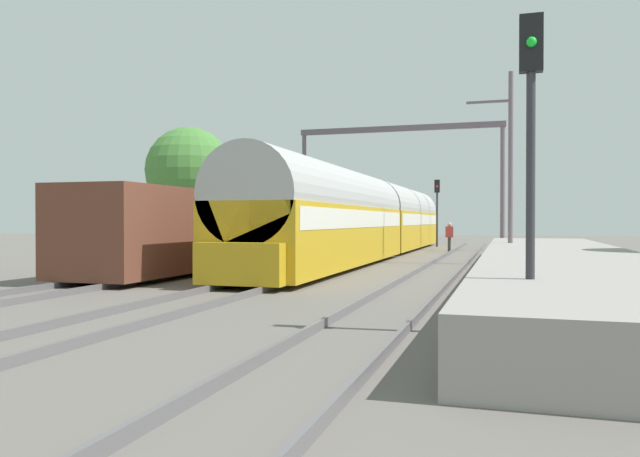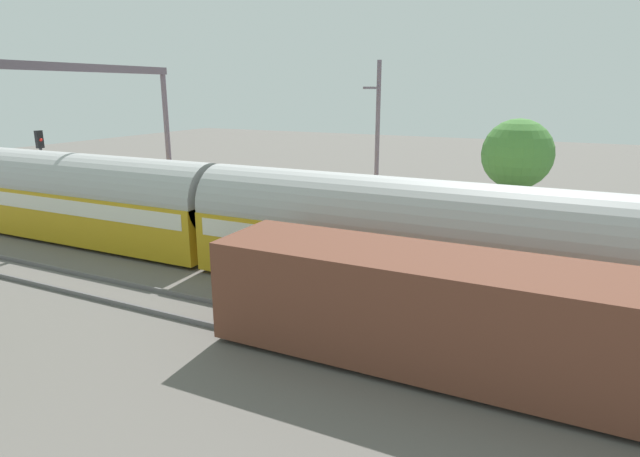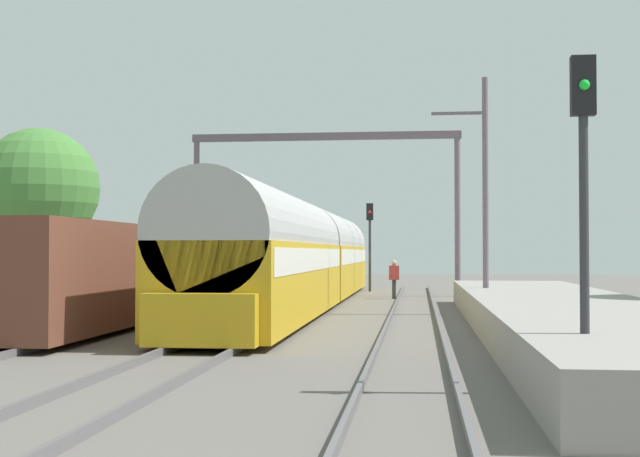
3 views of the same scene
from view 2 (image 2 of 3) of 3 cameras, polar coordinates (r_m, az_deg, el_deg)
name	(u,v)px [view 2 (image 2 of 3)]	position (r m, az deg, el deg)	size (l,w,h in m)	color
ground	(564,321)	(17.66, 24.97, -9.08)	(120.00, 120.00, 0.00)	#655F5A
track_far_west	(558,390)	(13.72, 24.42, -15.71)	(1.52, 60.00, 0.16)	#605C5F
track_west	(564,318)	(17.63, 24.99, -8.84)	(1.52, 60.00, 0.16)	#605C5F
track_east	(568,274)	(21.70, 25.35, -4.51)	(1.52, 60.00, 0.16)	#605C5F
platform	(523,234)	(25.32, 21.15, -0.54)	(4.40, 28.00, 0.90)	gray
passenger_train	(216,214)	(21.11, -11.17, 1.52)	(2.93, 32.85, 3.82)	gold
freight_car	(468,317)	(13.23, 15.75, -9.26)	(2.80, 13.00, 2.70)	brown
person_crossing	(171,208)	(27.23, -15.86, 2.20)	(0.46, 0.36, 1.73)	#313131
railway_signal_far	(42,163)	(31.19, -27.89, 6.32)	(0.36, 0.30, 4.68)	#2D2D33
catenary_gantry	(65,114)	(26.18, -25.90, 11.09)	(13.06, 0.28, 7.86)	#665665
catenary_pole_east_mid	(377,147)	(24.59, 6.18, 8.74)	(1.90, 0.20, 8.00)	#665665
tree_east_background	(517,154)	(29.88, 20.62, 7.55)	(3.71, 3.71, 5.28)	#4C3826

